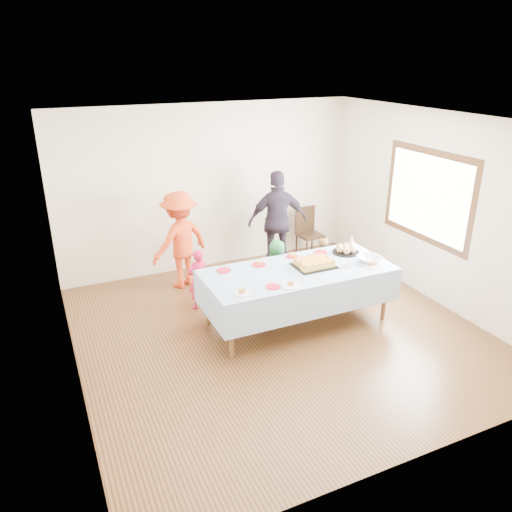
{
  "coord_description": "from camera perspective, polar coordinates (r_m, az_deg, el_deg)",
  "views": [
    {
      "loc": [
        -2.64,
        -5.07,
        3.4
      ],
      "look_at": [
        -0.18,
        0.3,
        0.99
      ],
      "focal_mm": 35.0,
      "sensor_mm": 36.0,
      "label": 1
    }
  ],
  "objects": [
    {
      "name": "ground",
      "position": [
        6.65,
        2.54,
        -8.57
      ],
      "size": [
        5.0,
        5.0,
        0.0
      ],
      "primitive_type": "plane",
      "color": "#4C2615",
      "rests_on": "ground"
    },
    {
      "name": "toddler_right",
      "position": [
        7.7,
        7.44,
        -0.84
      ],
      "size": [
        0.42,
        0.34,
        0.82
      ],
      "primitive_type": "imported",
      "rotation": [
        0.0,
        0.0,
        3.07
      ],
      "color": "tan",
      "rests_on": "ground"
    },
    {
      "name": "plate_red_far_b",
      "position": [
        6.64,
        0.33,
        -0.99
      ],
      "size": [
        0.18,
        0.18,
        0.01
      ],
      "primitive_type": "cylinder",
      "color": "red",
      "rests_on": "party_table"
    },
    {
      "name": "party_table",
      "position": [
        6.55,
        4.82,
        -1.99
      ],
      "size": [
        2.5,
        1.1,
        0.78
      ],
      "color": "#56351D",
      "rests_on": "ground"
    },
    {
      "name": "plate_red_far_c",
      "position": [
        6.93,
        4.16,
        -0.04
      ],
      "size": [
        0.16,
        0.16,
        0.01
      ],
      "primitive_type": "cylinder",
      "color": "red",
      "rests_on": "party_table"
    },
    {
      "name": "plate_white_left",
      "position": [
        5.87,
        -1.63,
        -4.25
      ],
      "size": [
        0.2,
        0.2,
        0.01
      ],
      "primitive_type": "cylinder",
      "color": "white",
      "rests_on": "party_table"
    },
    {
      "name": "plate_red_far_d",
      "position": [
        7.1,
        7.4,
        0.41
      ],
      "size": [
        0.18,
        0.18,
        0.01
      ],
      "primitive_type": "cylinder",
      "color": "red",
      "rests_on": "party_table"
    },
    {
      "name": "room_walls",
      "position": [
        5.97,
        3.27,
        6.33
      ],
      "size": [
        5.04,
        5.04,
        2.72
      ],
      "color": "beige",
      "rests_on": "ground"
    },
    {
      "name": "toddler_mid",
      "position": [
        7.42,
        2.4,
        -1.38
      ],
      "size": [
        0.45,
        0.31,
        0.87
      ],
      "primitive_type": "imported",
      "rotation": [
        0.0,
        0.0,
        3.23
      ],
      "color": "#26743B",
      "rests_on": "ground"
    },
    {
      "name": "birthday_cake",
      "position": [
        6.63,
        6.65,
        -0.82
      ],
      "size": [
        0.53,
        0.41,
        0.09
      ],
      "color": "black",
      "rests_on": "party_table"
    },
    {
      "name": "fork_pile",
      "position": [
        6.72,
        10.59,
        -0.86
      ],
      "size": [
        0.24,
        0.18,
        0.07
      ],
      "primitive_type": null,
      "color": "white",
      "rests_on": "party_table"
    },
    {
      "name": "dining_chair",
      "position": [
        8.9,
        5.92,
        3.03
      ],
      "size": [
        0.4,
        0.4,
        0.89
      ],
      "rotation": [
        0.0,
        0.0,
        0.05
      ],
      "color": "black",
      "rests_on": "ground"
    },
    {
      "name": "plate_white_right",
      "position": [
        6.79,
        13.08,
        -1.06
      ],
      "size": [
        0.23,
        0.23,
        0.01
      ],
      "primitive_type": "cylinder",
      "color": "white",
      "rests_on": "party_table"
    },
    {
      "name": "adult_right",
      "position": [
        8.21,
        2.49,
        3.99
      ],
      "size": [
        1.05,
        0.61,
        1.68
      ],
      "primitive_type": "imported",
      "rotation": [
        0.0,
        0.0,
        2.93
      ],
      "color": "#2E2634",
      "rests_on": "ground"
    },
    {
      "name": "plate_red_far_a",
      "position": [
        6.48,
        -3.7,
        -1.64
      ],
      "size": [
        0.19,
        0.19,
        0.01
      ],
      "primitive_type": "cylinder",
      "color": "red",
      "rests_on": "party_table"
    },
    {
      "name": "punch_bowl",
      "position": [
        6.89,
        12.89,
        -0.38
      ],
      "size": [
        0.32,
        0.32,
        0.08
      ],
      "primitive_type": "imported",
      "color": "silver",
      "rests_on": "party_table"
    },
    {
      "name": "plate_red_near",
      "position": [
        6.03,
        1.97,
        -3.52
      ],
      "size": [
        0.18,
        0.18,
        0.01
      ],
      "primitive_type": "cylinder",
      "color": "red",
      "rests_on": "party_table"
    },
    {
      "name": "rolls_tray",
      "position": [
        7.15,
        10.24,
        0.73
      ],
      "size": [
        0.38,
        0.38,
        0.11
      ],
      "color": "black",
      "rests_on": "party_table"
    },
    {
      "name": "party_hat",
      "position": [
        7.37,
        10.84,
        1.75
      ],
      "size": [
        0.11,
        0.11,
        0.19
      ],
      "primitive_type": "cone",
      "color": "white",
      "rests_on": "party_table"
    },
    {
      "name": "plate_white_mid",
      "position": [
        6.07,
        3.96,
        -3.38
      ],
      "size": [
        0.24,
        0.24,
        0.01
      ],
      "primitive_type": "cylinder",
      "color": "white",
      "rests_on": "party_table"
    },
    {
      "name": "toddler_left",
      "position": [
        7.08,
        -6.63,
        -2.63
      ],
      "size": [
        0.36,
        0.28,
        0.89
      ],
      "primitive_type": "imported",
      "rotation": [
        0.0,
        0.0,
        3.38
      ],
      "color": "#D31A4B",
      "rests_on": "ground"
    },
    {
      "name": "adult_left",
      "position": [
        7.69,
        -8.68,
        1.84
      ],
      "size": [
        1.12,
        0.89,
        1.51
      ],
      "primitive_type": "imported",
      "rotation": [
        0.0,
        0.0,
        3.53
      ],
      "color": "#DC431B",
      "rests_on": "ground"
    }
  ]
}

